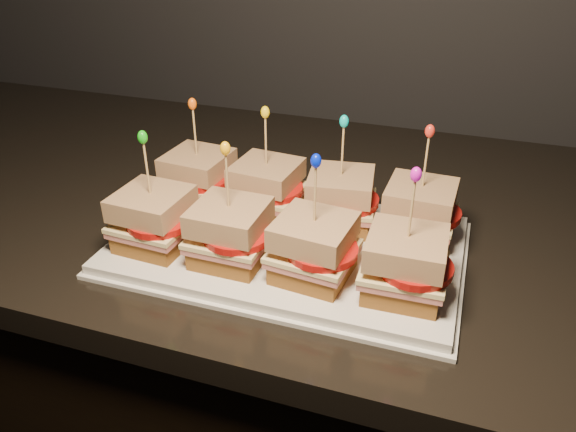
% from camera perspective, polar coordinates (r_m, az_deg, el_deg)
% --- Properties ---
extents(cabinet, '(2.46, 0.70, 0.90)m').
position_cam_1_polar(cabinet, '(1.28, -10.99, -15.98)').
color(cabinet, black).
rests_on(cabinet, ground).
extents(granite_slab, '(2.50, 0.74, 0.04)m').
position_cam_1_polar(granite_slab, '(1.01, -13.54, 3.17)').
color(granite_slab, black).
rests_on(granite_slab, cabinet).
extents(platter, '(0.45, 0.28, 0.02)m').
position_cam_1_polar(platter, '(0.75, -0.00, -3.03)').
color(platter, white).
rests_on(platter, granite_slab).
extents(platter_rim, '(0.46, 0.29, 0.01)m').
position_cam_1_polar(platter_rim, '(0.76, -0.00, -3.41)').
color(platter_rim, white).
rests_on(platter_rim, granite_slab).
extents(sandwich_0_bread_bot, '(0.09, 0.09, 0.02)m').
position_cam_1_polar(sandwich_0_bread_bot, '(0.85, -8.91, 2.28)').
color(sandwich_0_bread_bot, '#5B3310').
rests_on(sandwich_0_bread_bot, platter).
extents(sandwich_0_ham, '(0.10, 0.10, 0.01)m').
position_cam_1_polar(sandwich_0_ham, '(0.84, -9.00, 3.23)').
color(sandwich_0_ham, '#BC5953').
rests_on(sandwich_0_ham, sandwich_0_bread_bot).
extents(sandwich_0_cheese, '(0.10, 0.10, 0.01)m').
position_cam_1_polar(sandwich_0_cheese, '(0.84, -9.03, 3.65)').
color(sandwich_0_cheese, '#F3DE96').
rests_on(sandwich_0_cheese, sandwich_0_ham).
extents(sandwich_0_tomato, '(0.08, 0.08, 0.01)m').
position_cam_1_polar(sandwich_0_tomato, '(0.83, -8.52, 3.84)').
color(sandwich_0_tomato, '#B0120D').
rests_on(sandwich_0_tomato, sandwich_0_cheese).
extents(sandwich_0_bread_top, '(0.09, 0.09, 0.03)m').
position_cam_1_polar(sandwich_0_bread_top, '(0.83, -9.18, 5.30)').
color(sandwich_0_bread_top, brown).
rests_on(sandwich_0_bread_top, sandwich_0_tomato).
extents(sandwich_0_pick, '(0.00, 0.00, 0.09)m').
position_cam_1_polar(sandwich_0_pick, '(0.81, -9.43, 8.17)').
color(sandwich_0_pick, tan).
rests_on(sandwich_0_pick, sandwich_0_bread_top).
extents(sandwich_0_frill, '(0.01, 0.01, 0.02)m').
position_cam_1_polar(sandwich_0_frill, '(0.80, -9.70, 11.17)').
color(sandwich_0_frill, '#EE5C0D').
rests_on(sandwich_0_frill, sandwich_0_pick).
extents(sandwich_1_bread_bot, '(0.09, 0.09, 0.02)m').
position_cam_1_polar(sandwich_1_bread_bot, '(0.81, -2.14, 1.20)').
color(sandwich_1_bread_bot, '#5B3310').
rests_on(sandwich_1_bread_bot, platter).
extents(sandwich_1_ham, '(0.10, 0.10, 0.01)m').
position_cam_1_polar(sandwich_1_ham, '(0.80, -2.16, 2.18)').
color(sandwich_1_ham, '#BC5953').
rests_on(sandwich_1_ham, sandwich_1_bread_bot).
extents(sandwich_1_cheese, '(0.10, 0.10, 0.01)m').
position_cam_1_polar(sandwich_1_cheese, '(0.80, -2.17, 2.62)').
color(sandwich_1_cheese, '#F3DE96').
rests_on(sandwich_1_cheese, sandwich_1_ham).
extents(sandwich_1_tomato, '(0.08, 0.08, 0.01)m').
position_cam_1_polar(sandwich_1_tomato, '(0.79, -1.51, 2.79)').
color(sandwich_1_tomato, '#B0120D').
rests_on(sandwich_1_tomato, sandwich_1_cheese).
extents(sandwich_1_bread_top, '(0.09, 0.09, 0.03)m').
position_cam_1_polar(sandwich_1_bread_top, '(0.79, -2.20, 4.34)').
color(sandwich_1_bread_top, brown).
rests_on(sandwich_1_bread_top, sandwich_1_tomato).
extents(sandwich_1_pick, '(0.00, 0.00, 0.09)m').
position_cam_1_polar(sandwich_1_pick, '(0.77, -2.27, 7.34)').
color(sandwich_1_pick, tan).
rests_on(sandwich_1_pick, sandwich_1_bread_top).
extents(sandwich_1_frill, '(0.01, 0.01, 0.02)m').
position_cam_1_polar(sandwich_1_frill, '(0.75, -2.34, 10.49)').
color(sandwich_1_frill, yellow).
rests_on(sandwich_1_frill, sandwich_1_pick).
extents(sandwich_2_bread_bot, '(0.10, 0.10, 0.02)m').
position_cam_1_polar(sandwich_2_bread_bot, '(0.78, 5.21, -0.00)').
color(sandwich_2_bread_bot, '#5B3310').
rests_on(sandwich_2_bread_bot, platter).
extents(sandwich_2_ham, '(0.10, 0.10, 0.01)m').
position_cam_1_polar(sandwich_2_ham, '(0.78, 5.26, 1.00)').
color(sandwich_2_ham, '#BC5953').
rests_on(sandwich_2_ham, sandwich_2_bread_bot).
extents(sandwich_2_cheese, '(0.11, 0.10, 0.01)m').
position_cam_1_polar(sandwich_2_cheese, '(0.77, 5.29, 1.46)').
color(sandwich_2_cheese, '#F3DE96').
rests_on(sandwich_2_cheese, sandwich_2_ham).
extents(sandwich_2_tomato, '(0.08, 0.08, 0.01)m').
position_cam_1_polar(sandwich_2_tomato, '(0.76, 6.08, 1.61)').
color(sandwich_2_tomato, '#B0120D').
rests_on(sandwich_2_tomato, sandwich_2_cheese).
extents(sandwich_2_bread_top, '(0.10, 0.10, 0.03)m').
position_cam_1_polar(sandwich_2_bread_top, '(0.76, 5.38, 3.22)').
color(sandwich_2_bread_top, brown).
rests_on(sandwich_2_bread_top, sandwich_2_tomato).
extents(sandwich_2_pick, '(0.00, 0.00, 0.09)m').
position_cam_1_polar(sandwich_2_pick, '(0.74, 5.54, 6.30)').
color(sandwich_2_pick, tan).
rests_on(sandwich_2_pick, sandwich_2_bread_top).
extents(sandwich_2_frill, '(0.01, 0.01, 0.02)m').
position_cam_1_polar(sandwich_2_frill, '(0.73, 5.72, 9.56)').
color(sandwich_2_frill, '#04BEB6').
rests_on(sandwich_2_frill, sandwich_2_pick).
extents(sandwich_3_bread_bot, '(0.09, 0.09, 0.02)m').
position_cam_1_polar(sandwich_3_bread_bot, '(0.77, 12.95, -1.26)').
color(sandwich_3_bread_bot, '#5B3310').
rests_on(sandwich_3_bread_bot, platter).
extents(sandwich_3_ham, '(0.10, 0.09, 0.01)m').
position_cam_1_polar(sandwich_3_ham, '(0.76, 13.08, -0.25)').
color(sandwich_3_ham, '#BC5953').
rests_on(sandwich_3_ham, sandwich_3_bread_bot).
extents(sandwich_3_cheese, '(0.10, 0.09, 0.01)m').
position_cam_1_polar(sandwich_3_cheese, '(0.76, 13.14, 0.20)').
color(sandwich_3_cheese, '#F3DE96').
rests_on(sandwich_3_cheese, sandwich_3_ham).
extents(sandwich_3_tomato, '(0.08, 0.08, 0.01)m').
position_cam_1_polar(sandwich_3_tomato, '(0.75, 14.05, 0.34)').
color(sandwich_3_tomato, '#B0120D').
rests_on(sandwich_3_tomato, sandwich_3_cheese).
extents(sandwich_3_bread_top, '(0.09, 0.09, 0.03)m').
position_cam_1_polar(sandwich_3_bread_top, '(0.75, 13.37, 1.98)').
color(sandwich_3_bread_top, brown).
rests_on(sandwich_3_bread_top, sandwich_3_tomato).
extents(sandwich_3_pick, '(0.00, 0.00, 0.09)m').
position_cam_1_polar(sandwich_3_pick, '(0.73, 13.77, 5.08)').
color(sandwich_3_pick, tan).
rests_on(sandwich_3_pick, sandwich_3_bread_top).
extents(sandwich_3_frill, '(0.01, 0.01, 0.02)m').
position_cam_1_polar(sandwich_3_frill, '(0.71, 14.21, 8.37)').
color(sandwich_3_frill, red).
rests_on(sandwich_3_frill, sandwich_3_pick).
extents(sandwich_4_bread_bot, '(0.09, 0.09, 0.02)m').
position_cam_1_polar(sandwich_4_bread_bot, '(0.76, -13.24, -2.04)').
color(sandwich_4_bread_bot, '#5B3310').
rests_on(sandwich_4_bread_bot, platter).
extents(sandwich_4_ham, '(0.10, 0.09, 0.01)m').
position_cam_1_polar(sandwich_4_ham, '(0.75, -13.38, -1.02)').
color(sandwich_4_ham, '#BC5953').
rests_on(sandwich_4_ham, sandwich_4_bread_bot).
extents(sandwich_4_cheese, '(0.10, 0.10, 0.01)m').
position_cam_1_polar(sandwich_4_cheese, '(0.74, -13.44, -0.55)').
color(sandwich_4_cheese, '#F3DE96').
rests_on(sandwich_4_cheese, sandwich_4_ham).
extents(sandwich_4_tomato, '(0.08, 0.08, 0.01)m').
position_cam_1_polar(sandwich_4_tomato, '(0.73, -12.93, -0.42)').
color(sandwich_4_tomato, '#B0120D').
rests_on(sandwich_4_tomato, sandwich_4_cheese).
extents(sandwich_4_bread_top, '(0.09, 0.09, 0.03)m').
position_cam_1_polar(sandwich_4_bread_top, '(0.73, -13.68, 1.25)').
color(sandwich_4_bread_top, brown).
rests_on(sandwich_4_bread_top, sandwich_4_tomato).
extents(sandwich_4_pick, '(0.00, 0.00, 0.09)m').
position_cam_1_polar(sandwich_4_pick, '(0.71, -14.11, 4.41)').
color(sandwich_4_pick, tan).
rests_on(sandwich_4_pick, sandwich_4_bread_top).
extents(sandwich_4_frill, '(0.01, 0.01, 0.02)m').
position_cam_1_polar(sandwich_4_frill, '(0.69, -14.56, 7.76)').
color(sandwich_4_frill, '#13AF12').
rests_on(sandwich_4_frill, sandwich_4_pick).
extents(sandwich_5_bread_bot, '(0.09, 0.09, 0.02)m').
position_cam_1_polar(sandwich_5_bread_bot, '(0.71, -5.77, -3.54)').
color(sandwich_5_bread_bot, '#5B3310').
rests_on(sandwich_5_bread_bot, platter).
extents(sandwich_5_ham, '(0.09, 0.09, 0.01)m').
position_cam_1_polar(sandwich_5_ham, '(0.70, -5.84, -2.47)').
color(sandwich_5_ham, '#BC5953').
rests_on(sandwich_5_ham, sandwich_5_bread_bot).
extents(sandwich_5_cheese, '(0.10, 0.09, 0.01)m').
position_cam_1_polar(sandwich_5_cheese, '(0.70, -5.87, -1.98)').
color(sandwich_5_cheese, '#F3DE96').
rests_on(sandwich_5_cheese, sandwich_5_ham).
extents(sandwich_5_tomato, '(0.08, 0.08, 0.01)m').
position_cam_1_polar(sandwich_5_tomato, '(0.68, -5.18, -1.87)').
color(sandwich_5_tomato, '#B0120D').
rests_on(sandwich_5_tomato, sandwich_5_cheese).
extents(sandwich_5_bread_top, '(0.09, 0.09, 0.03)m').
position_cam_1_polar(sandwich_5_bread_top, '(0.68, -5.98, -0.09)').
color(sandwich_5_bread_top, brown).
rests_on(sandwich_5_bread_top, sandwich_5_tomato).
extents(sandwich_5_pick, '(0.00, 0.00, 0.09)m').
position_cam_1_polar(sandwich_5_pick, '(0.66, -6.18, 3.26)').
color(sandwich_5_pick, tan).
rests_on(sandwich_5_pick, sandwich_5_bread_top).
extents(sandwich_5_frill, '(0.01, 0.01, 0.02)m').
position_cam_1_polar(sandwich_5_frill, '(0.64, -6.40, 6.84)').
color(sandwich_5_frill, '#FCAD0E').
rests_on(sandwich_5_frill, sandwich_5_pick).
extents(sandwich_6_bread_bot, '(0.09, 0.09, 0.02)m').
position_cam_1_polar(sandwich_6_bread_bot, '(0.68, 2.57, -5.14)').
color(sandwich_6_bread_bot, '#5B3310').
rests_on(sandwich_6_bread_bot, platter).
extents(sandwich_6_ham, '(0.10, 0.10, 0.01)m').
position_cam_1_polar(sandwich_6_ham, '(0.67, 2.60, -4.04)').
color(sandwich_6_ham, '#BC5953').
rests_on(sandwich_6_ham, sandwich_6_bread_bot).
extents(sandwich_6_cheese, '(0.10, 0.10, 0.01)m').
position_cam_1_polar(sandwich_6_cheese, '(0.67, 2.61, -3.54)').
color(sandwich_6_cheese, '#F3DE96').
rests_on(sandwich_6_cheese, sandwich_6_ham).
extents(sandwich_6_tomato, '(0.08, 0.08, 0.01)m').
position_cam_1_polar(sandwich_6_tomato, '(0.65, 3.49, -3.45)').
color(sandwich_6_tomato, '#B0120D').
rests_on(sandwich_6_tomato, sandwich_6_cheese).
extents(sandwich_6_bread_top, '(0.09, 0.09, 0.03)m').
position_cam_1_polar(sandwich_6_bread_top, '(0.65, 2.66, -1.58)').
color(sandwich_6_bread_top, brown).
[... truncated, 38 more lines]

